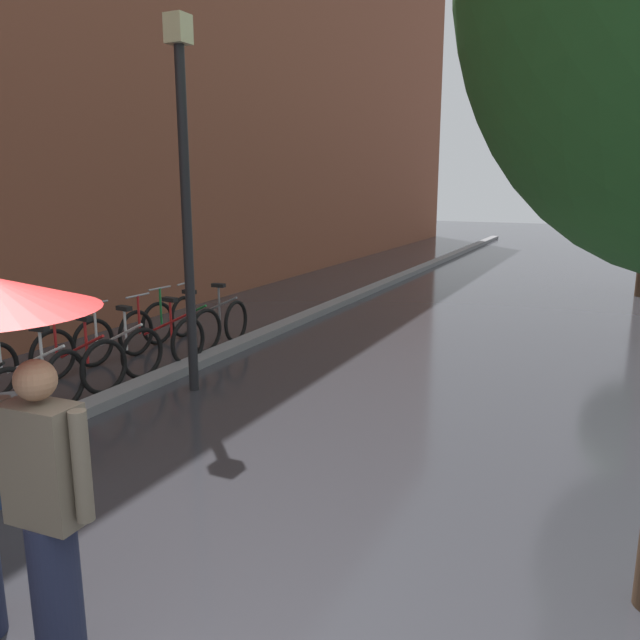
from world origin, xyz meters
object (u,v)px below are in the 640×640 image
parked_bicycle_2 (78,359)px  parked_bicycle_6 (209,318)px  street_lamp_post (185,182)px  litter_bin (11,449)px  parked_bicycle_4 (161,335)px  parked_bicycle_1 (30,373)px  parked_bicycle_3 (117,346)px  parked_bicycle_5 (181,325)px

parked_bicycle_2 → parked_bicycle_6: same height
street_lamp_post → litter_bin: 3.63m
parked_bicycle_6 → parked_bicycle_4: bearing=-86.0°
parked_bicycle_4 → parked_bicycle_1: bearing=-95.1°
parked_bicycle_3 → street_lamp_post: street_lamp_post is taller
parked_bicycle_1 → street_lamp_post: 2.91m
parked_bicycle_2 → street_lamp_post: 2.66m
parked_bicycle_5 → street_lamp_post: street_lamp_post is taller
parked_bicycle_3 → parked_bicycle_6: 2.09m
parked_bicycle_5 → street_lamp_post: size_ratio=0.26×
parked_bicycle_4 → street_lamp_post: size_ratio=0.25×
parked_bicycle_5 → parked_bicycle_6: (0.05, 0.68, 0.00)m
parked_bicycle_3 → parked_bicycle_5: same height
parked_bicycle_1 → parked_bicycle_5: bearing=88.9°
parked_bicycle_1 → parked_bicycle_6: size_ratio=1.03×
street_lamp_post → litter_bin: street_lamp_post is taller
parked_bicycle_3 → parked_bicycle_4: same height
parked_bicycle_3 → litter_bin: bearing=-60.7°
parked_bicycle_4 → parked_bicycle_6: same height
parked_bicycle_1 → parked_bicycle_6: bearing=88.3°
parked_bicycle_3 → parked_bicycle_2: bearing=-89.8°
parked_bicycle_1 → parked_bicycle_3: same height
parked_bicycle_2 → parked_bicycle_6: (0.05, 2.79, 0.00)m
parked_bicycle_5 → parked_bicycle_4: bearing=-77.8°
parked_bicycle_5 → parked_bicycle_6: size_ratio=1.03×
parked_bicycle_2 → parked_bicycle_6: size_ratio=1.04×
parked_bicycle_1 → street_lamp_post: bearing=40.4°
parked_bicycle_4 → parked_bicycle_3: bearing=-100.6°
parked_bicycle_4 → parked_bicycle_5: bearing=102.2°
parked_bicycle_4 → parked_bicycle_5: (-0.14, 0.65, 0.00)m
parked_bicycle_6 → street_lamp_post: street_lamp_post is taller
litter_bin → parked_bicycle_2: bearing=126.0°
parked_bicycle_1 → parked_bicycle_2: 0.69m
parked_bicycle_6 → litter_bin: (1.67, -5.15, 0.05)m
parked_bicycle_1 → parked_bicycle_4: bearing=84.9°
parked_bicycle_2 → parked_bicycle_3: bearing=90.2°
parked_bicycle_6 → parked_bicycle_2: bearing=-91.0°
parked_bicycle_5 → street_lamp_post: bearing=-48.3°
street_lamp_post → parked_bicycle_1: bearing=-139.6°
parked_bicycle_4 → litter_bin: bearing=-67.6°
parked_bicycle_4 → parked_bicycle_2: bearing=-95.5°
parked_bicycle_2 → street_lamp_post: street_lamp_post is taller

